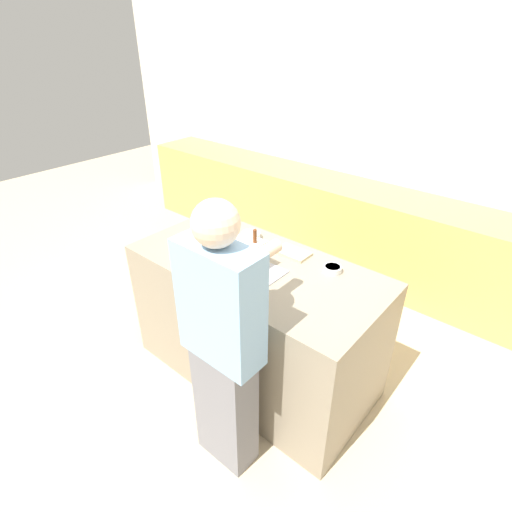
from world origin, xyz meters
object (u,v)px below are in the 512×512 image
(baking_tray, at_px, (246,270))
(decorative_tree, at_px, (229,224))
(candy_bowl_center_rear, at_px, (207,234))
(candy_bowl_near_tray_right, at_px, (332,269))
(cookbook, at_px, (293,253))
(candy_bowl_near_tray_left, at_px, (251,235))
(candy_bowl_behind_tray, at_px, (227,223))
(gingerbread_house, at_px, (246,255))
(person, at_px, (223,346))

(baking_tray, xyz_separation_m, decorative_tree, (-0.31, 0.17, 0.16))
(candy_bowl_center_rear, xyz_separation_m, candy_bowl_near_tray_right, (0.95, 0.18, -0.00))
(candy_bowl_center_rear, bearing_deg, candy_bowl_near_tray_right, 10.57)
(baking_tray, xyz_separation_m, cookbook, (0.10, 0.36, 0.01))
(candy_bowl_near_tray_left, height_order, candy_bowl_center_rear, same)
(candy_bowl_behind_tray, distance_m, cookbook, 0.64)
(candy_bowl_behind_tray, xyz_separation_m, cookbook, (0.64, -0.01, -0.02))
(candy_bowl_behind_tray, bearing_deg, cookbook, -1.31)
(gingerbread_house, xyz_separation_m, cookbook, (0.10, 0.36, -0.10))
(cookbook, bearing_deg, candy_bowl_center_rear, -162.29)
(gingerbread_house, bearing_deg, candy_bowl_behind_tray, 144.80)
(gingerbread_house, height_order, candy_bowl_behind_tray, gingerbread_house)
(decorative_tree, distance_m, person, 0.95)
(baking_tray, relative_size, candy_bowl_center_rear, 4.55)
(candy_bowl_behind_tray, relative_size, candy_bowl_near_tray_right, 1.13)
(decorative_tree, height_order, candy_bowl_near_tray_left, decorative_tree)
(candy_bowl_near_tray_right, xyz_separation_m, cookbook, (-0.32, 0.02, -0.01))
(baking_tray, xyz_separation_m, gingerbread_house, (0.00, 0.00, 0.11))
(candy_bowl_center_rear, height_order, cookbook, candy_bowl_center_rear)
(gingerbread_house, relative_size, person, 0.17)
(candy_bowl_near_tray_right, height_order, cookbook, candy_bowl_near_tray_right)
(gingerbread_house, distance_m, decorative_tree, 0.35)
(gingerbread_house, bearing_deg, candy_bowl_near_tray_left, 126.96)
(decorative_tree, distance_m, candy_bowl_near_tray_left, 0.23)
(person, bearing_deg, cookbook, 102.77)
(decorative_tree, xyz_separation_m, candy_bowl_near_tray_left, (0.04, 0.18, -0.14))
(candy_bowl_near_tray_left, bearing_deg, candy_bowl_center_rear, -144.35)
(baking_tray, height_order, candy_bowl_near_tray_left, candy_bowl_near_tray_left)
(person, bearing_deg, candy_bowl_behind_tray, 133.01)
(candy_bowl_center_rear, bearing_deg, cookbook, 17.71)
(decorative_tree, bearing_deg, baking_tray, -28.98)
(baking_tray, bearing_deg, gingerbread_house, 32.37)
(gingerbread_house, bearing_deg, person, -59.92)
(cookbook, bearing_deg, baking_tray, -105.46)
(baking_tray, height_order, gingerbread_house, gingerbread_house)
(person, bearing_deg, decorative_tree, 131.45)
(baking_tray, height_order, decorative_tree, decorative_tree)
(gingerbread_house, height_order, candy_bowl_near_tray_right, gingerbread_house)
(gingerbread_house, height_order, decorative_tree, decorative_tree)
(baking_tray, xyz_separation_m, candy_bowl_near_tray_right, (0.42, 0.34, 0.02))
(cookbook, distance_m, person, 0.91)
(gingerbread_house, relative_size, candy_bowl_near_tray_right, 2.47)
(decorative_tree, bearing_deg, candy_bowl_center_rear, -178.50)
(decorative_tree, distance_m, candy_bowl_near_tray_right, 0.76)
(candy_bowl_center_rear, bearing_deg, candy_bowl_near_tray_left, 35.65)
(candy_bowl_behind_tray, bearing_deg, decorative_tree, -42.36)
(candy_bowl_behind_tray, bearing_deg, person, -46.99)
(candy_bowl_near_tray_left, relative_size, candy_bowl_near_tray_right, 1.20)
(gingerbread_house, relative_size, candy_bowl_behind_tray, 2.19)
(candy_bowl_near_tray_left, bearing_deg, person, -57.01)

